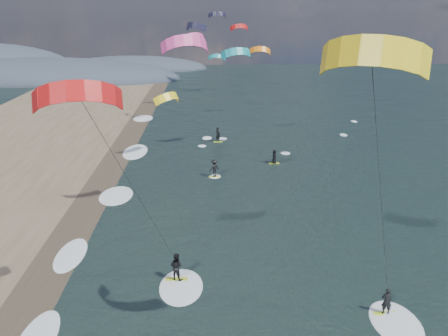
{
  "coord_description": "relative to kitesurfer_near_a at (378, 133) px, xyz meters",
  "views": [
    {
      "loc": [
        -1.89,
        -15.35,
        15.86
      ],
      "look_at": [
        -1.0,
        12.0,
        7.0
      ],
      "focal_mm": 40.0,
      "sensor_mm": 36.0,
      "label": 1
    }
  ],
  "objects": [
    {
      "name": "wet_sand_strip",
      "position": [
        -16.54,
        7.2,
        -11.3
      ],
      "size": [
        3.0,
        240.0,
        0.0
      ],
      "primitive_type": "cube",
      "color": "#382D23",
      "rests_on": "ground"
    },
    {
      "name": "coastal_hills",
      "position": [
        -49.38,
        105.06,
        -11.31
      ],
      "size": [
        80.0,
        41.0,
        15.0
      ],
      "color": "#3D4756",
      "rests_on": "ground"
    },
    {
      "name": "kitesurfer_near_a",
      "position": [
        0.0,
        0.0,
        0.0
      ],
      "size": [
        7.65,
        8.85,
        15.45
      ],
      "color": "#BBD926",
      "rests_on": "ground"
    },
    {
      "name": "kitesurfer_near_b",
      "position": [
        -10.8,
        4.46,
        -2.52
      ],
      "size": [
        7.11,
        8.52,
        13.59
      ],
      "color": "#BBD926",
      "rests_on": "ground"
    },
    {
      "name": "far_kitesurfers",
      "position": [
        -4.2,
        32.11,
        -10.44
      ],
      "size": [
        7.61,
        14.22,
        1.86
      ],
      "color": "#BBD926",
      "rests_on": "ground"
    },
    {
      "name": "bg_kite_field",
      "position": [
        -5.13,
        55.34,
        0.08
      ],
      "size": [
        14.52,
        72.22,
        8.95
      ],
      "color": "black",
      "rests_on": "ground"
    },
    {
      "name": "shoreline_surf",
      "position": [
        -15.34,
        11.95,
        -11.31
      ],
      "size": [
        2.4,
        79.4,
        0.11
      ],
      "color": "white",
      "rests_on": "ground"
    }
  ]
}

